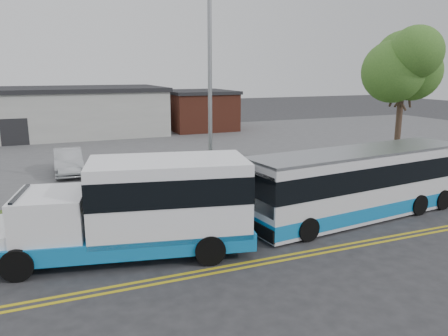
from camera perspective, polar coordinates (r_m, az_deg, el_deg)
name	(u,v)px	position (r m, az deg, el deg)	size (l,w,h in m)	color
ground	(163,229)	(16.74, -8.03, -7.92)	(140.00, 140.00, 0.00)	#28282B
lane_line_north	(195,272)	(13.33, -3.76, -13.37)	(70.00, 0.12, 0.01)	gold
lane_line_south	(199,276)	(13.07, -3.32, -13.91)	(70.00, 0.12, 0.01)	gold
curb	(155,218)	(17.72, -8.94, -6.51)	(80.00, 0.30, 0.15)	#9E9B93
verge	(146,206)	(19.40, -10.20, -4.93)	(80.00, 3.30, 0.10)	#38501A
parking_lot	(103,152)	(32.95, -15.49, 2.07)	(80.00, 25.00, 0.10)	#4C4C4F
commercial_building	(16,113)	(42.44, -25.50, 6.49)	(25.40, 10.40, 4.35)	#9E9E99
brick_wing	(199,110)	(43.79, -3.32, 7.56)	(6.30, 7.30, 3.90)	brown
tree_east	(404,63)	(25.45, 22.44, 12.54)	(5.20, 5.20, 8.33)	#37271E
streetlight_near	(211,85)	(19.19, -1.77, 10.83)	(0.35, 1.53, 9.50)	gray
shuttle_bus	(144,205)	(14.17, -10.40, -4.75)	(8.40, 4.10, 3.10)	#1072B6
transit_bus	(359,183)	(18.39, 17.27, -1.92)	(10.16, 3.41, 2.76)	silver
parked_car_a	(68,161)	(26.17, -19.67, 0.81)	(1.49, 4.29, 1.41)	#A6A9AD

